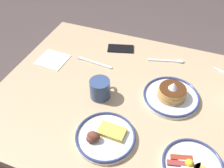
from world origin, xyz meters
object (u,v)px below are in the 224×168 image
(plate_center_pancakes, at_px, (192,165))
(fork_near, at_px, (94,62))
(plate_far_companion, at_px, (105,136))
(cell_phone, at_px, (121,49))
(tea_spoon, at_px, (171,61))
(paper_napkin, at_px, (53,60))
(coffee_mug, at_px, (100,88))
(plate_near_main, at_px, (171,95))

(plate_center_pancakes, height_order, fork_near, plate_center_pancakes)
(plate_far_companion, relative_size, fork_near, 1.16)
(cell_phone, relative_size, tea_spoon, 0.76)
(plate_far_companion, relative_size, paper_napkin, 1.59)
(coffee_mug, distance_m, cell_phone, 0.38)
(plate_center_pancakes, xyz_separation_m, paper_napkin, (0.79, -0.36, -0.01))
(plate_near_main, relative_size, tea_spoon, 1.35)
(plate_near_main, relative_size, coffee_mug, 2.06)
(plate_center_pancakes, relative_size, paper_napkin, 1.47)
(paper_napkin, xyz_separation_m, tea_spoon, (-0.59, -0.21, 0.00))
(coffee_mug, xyz_separation_m, paper_napkin, (0.34, -0.15, -0.04))
(coffee_mug, relative_size, paper_napkin, 0.82)
(paper_napkin, height_order, tea_spoon, tea_spoon)
(plate_center_pancakes, bearing_deg, coffee_mug, -25.47)
(plate_far_companion, height_order, cell_phone, plate_far_companion)
(paper_napkin, relative_size, fork_near, 0.73)
(cell_phone, bearing_deg, fork_near, 45.81)
(coffee_mug, bearing_deg, paper_napkin, -24.00)
(plate_near_main, bearing_deg, plate_center_pancakes, 114.12)
(plate_center_pancakes, bearing_deg, fork_near, -36.52)
(plate_center_pancakes, xyz_separation_m, coffee_mug, (0.44, -0.21, 0.03))
(coffee_mug, distance_m, paper_napkin, 0.38)
(plate_center_pancakes, xyz_separation_m, plate_far_companion, (0.34, -0.00, 0.00))
(plate_far_companion, distance_m, coffee_mug, 0.24)
(plate_near_main, xyz_separation_m, fork_near, (0.43, -0.11, -0.02))
(coffee_mug, relative_size, tea_spoon, 0.65)
(coffee_mug, bearing_deg, plate_far_companion, 117.03)
(plate_center_pancakes, distance_m, plate_far_companion, 0.34)
(plate_near_main, relative_size, plate_far_companion, 1.07)
(plate_center_pancakes, relative_size, cell_phone, 1.53)
(coffee_mug, xyz_separation_m, cell_phone, (0.03, -0.38, -0.04))
(cell_phone, bearing_deg, plate_near_main, 124.77)
(fork_near, bearing_deg, cell_phone, -118.19)
(plate_center_pancakes, distance_m, paper_napkin, 0.87)
(cell_phone, relative_size, fork_near, 0.70)
(coffee_mug, distance_m, fork_near, 0.25)
(coffee_mug, bearing_deg, fork_near, -59.32)
(plate_center_pancakes, distance_m, coffee_mug, 0.49)
(plate_far_companion, xyz_separation_m, fork_near, (0.23, -0.42, -0.01))
(plate_far_companion, xyz_separation_m, paper_napkin, (0.45, -0.36, -0.01))
(plate_far_companion, bearing_deg, paper_napkin, -38.86)
(plate_far_companion, distance_m, cell_phone, 0.60)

